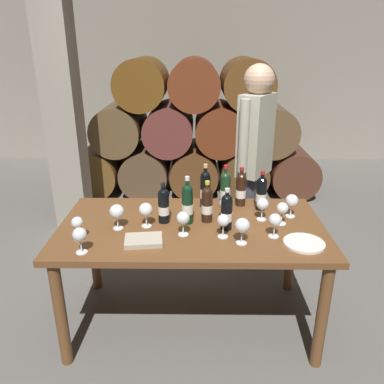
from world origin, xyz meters
The scene contains 28 objects.
ground_plane centered at (0.00, 0.00, 0.00)m, with size 14.00×14.00×0.00m, color #66635E.
cellar_back_wall centered at (0.00, 4.20, 1.40)m, with size 10.00×0.24×2.80m, color gray.
barrel_stack centered at (0.00, 2.60, 0.75)m, with size 3.12×0.90×1.69m.
stone_pillar centered at (-1.30, 1.60, 1.30)m, with size 0.32×0.32×2.60m, color gray.
dining_table centered at (0.00, 0.00, 0.67)m, with size 1.70×0.90×0.76m.
wine_bottle_0 centered at (0.35, 0.33, 0.88)m, with size 0.07×0.07×0.29m.
wine_bottle_1 centered at (0.48, 0.26, 0.88)m, with size 0.07×0.07×0.28m.
wine_bottle_2 centered at (0.22, -0.05, 0.88)m, with size 0.07×0.07×0.27m.
wine_bottle_3 centered at (-0.03, 0.04, 0.90)m, with size 0.07×0.07×0.32m.
wine_bottle_4 centered at (-0.18, 0.04, 0.88)m, with size 0.07×0.07×0.27m.
wine_bottle_5 centered at (0.10, 0.06, 0.88)m, with size 0.07×0.07×0.28m.
wine_bottle_6 centered at (0.09, 0.31, 0.89)m, with size 0.07×0.07×0.31m.
wine_bottle_7 centered at (0.23, 0.29, 0.89)m, with size 0.07×0.07×0.31m.
wine_glass_0 centered at (-0.61, -0.35, 0.87)m, with size 0.08×0.08×0.15m.
wine_glass_1 centered at (0.46, 0.08, 0.87)m, with size 0.08×0.08×0.15m.
wine_glass_2 centered at (0.67, 0.14, 0.87)m, with size 0.09×0.09×0.16m.
wine_glass_3 centered at (0.22, 0.08, 0.87)m, with size 0.09×0.09×0.16m.
wine_glass_4 centered at (0.50, -0.15, 0.87)m, with size 0.08×0.08×0.15m.
wine_glass_5 centered at (0.19, -0.16, 0.87)m, with size 0.08×0.08×0.15m.
wine_glass_6 centered at (-0.05, -0.14, 0.87)m, with size 0.08×0.08×0.15m.
wine_glass_7 centered at (0.29, -0.24, 0.87)m, with size 0.09×0.09×0.16m.
wine_glass_8 centered at (0.58, 0.02, 0.87)m, with size 0.08×0.08×0.15m.
wine_glass_9 centered at (-0.46, -0.06, 0.88)m, with size 0.09×0.09×0.16m.
wine_glass_10 centered at (-0.29, -0.02, 0.87)m, with size 0.09×0.09×0.16m.
wine_glass_11 centered at (-0.67, -0.20, 0.86)m, with size 0.07×0.07×0.15m.
tasting_notebook centered at (-0.28, -0.23, 0.77)m, with size 0.22×0.16×0.03m, color #B2A893.
serving_plate centered at (0.66, -0.24, 0.77)m, with size 0.24×0.24×0.01m, color white.
sommelier_presenting centered at (0.50, 0.75, 1.04)m, with size 0.33×0.43×1.72m.
Camera 1 is at (0.03, -2.21, 1.86)m, focal length 35.69 mm.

